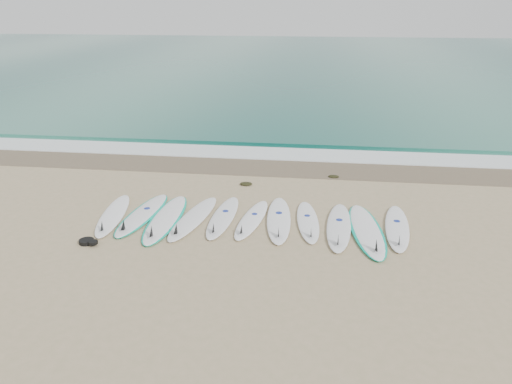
# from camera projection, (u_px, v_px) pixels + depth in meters

# --- Properties ---
(ground) EXTENTS (120.00, 120.00, 0.00)m
(ground) POSITION_uv_depth(u_px,v_px,m) (251.00, 222.00, 11.73)
(ground) COLOR tan
(ocean) EXTENTS (120.00, 55.00, 0.03)m
(ocean) POSITION_uv_depth(u_px,v_px,m) (303.00, 60.00, 41.76)
(ocean) COLOR #1F6456
(ocean) RESTS_ON ground
(wet_sand_band) EXTENTS (120.00, 1.80, 0.01)m
(wet_sand_band) POSITION_uv_depth(u_px,v_px,m) (269.00, 167.00, 15.52)
(wet_sand_band) COLOR brown
(wet_sand_band) RESTS_ON ground
(foam_band) EXTENTS (120.00, 1.40, 0.04)m
(foam_band) POSITION_uv_depth(u_px,v_px,m) (273.00, 154.00, 16.81)
(foam_band) COLOR silver
(foam_band) RESTS_ON ground
(wave_crest) EXTENTS (120.00, 1.00, 0.10)m
(wave_crest) POSITION_uv_depth(u_px,v_px,m) (277.00, 141.00, 18.18)
(wave_crest) COLOR #1F6456
(wave_crest) RESTS_ON ground
(surfboard_0) EXTENTS (0.89, 2.62, 0.33)m
(surfboard_0) POSITION_uv_depth(u_px,v_px,m) (112.00, 215.00, 11.95)
(surfboard_0) COLOR white
(surfboard_0) RESTS_ON ground
(surfboard_1) EXTENTS (0.91, 2.73, 0.34)m
(surfboard_1) POSITION_uv_depth(u_px,v_px,m) (142.00, 215.00, 12.01)
(surfboard_1) COLOR silver
(surfboard_1) RESTS_ON ground
(surfboard_2) EXTENTS (0.70, 2.88, 0.37)m
(surfboard_2) POSITION_uv_depth(u_px,v_px,m) (165.00, 219.00, 11.77)
(surfboard_2) COLOR white
(surfboard_2) RESTS_ON ground
(surfboard_3) EXTENTS (0.97, 2.74, 0.34)m
(surfboard_3) POSITION_uv_depth(u_px,v_px,m) (192.00, 219.00, 11.78)
(surfboard_3) COLOR white
(surfboard_3) RESTS_ON ground
(surfboard_4) EXTENTS (0.64, 2.56, 0.33)m
(surfboard_4) POSITION_uv_depth(u_px,v_px,m) (222.00, 217.00, 11.84)
(surfboard_4) COLOR white
(surfboard_4) RESTS_ON ground
(surfboard_5) EXTENTS (0.81, 2.39, 0.30)m
(surfboard_5) POSITION_uv_depth(u_px,v_px,m) (251.00, 220.00, 11.73)
(surfboard_5) COLOR white
(surfboard_5) RESTS_ON ground
(surfboard_6) EXTENTS (0.76, 2.74, 0.35)m
(surfboard_6) POSITION_uv_depth(u_px,v_px,m) (279.00, 220.00, 11.70)
(surfboard_6) COLOR white
(surfboard_6) RESTS_ON ground
(surfboard_7) EXTENTS (0.74, 2.41, 0.30)m
(surfboard_7) POSITION_uv_depth(u_px,v_px,m) (308.00, 222.00, 11.62)
(surfboard_7) COLOR white
(surfboard_7) RESTS_ON ground
(surfboard_8) EXTENTS (0.69, 2.69, 0.34)m
(surfboard_8) POSITION_uv_depth(u_px,v_px,m) (339.00, 227.00, 11.34)
(surfboard_8) COLOR white
(surfboard_8) RESTS_ON ground
(surfboard_9) EXTENTS (0.98, 2.96, 0.37)m
(surfboard_9) POSITION_uv_depth(u_px,v_px,m) (367.00, 231.00, 11.18)
(surfboard_9) COLOR white
(surfboard_9) RESTS_ON ground
(surfboard_10) EXTENTS (0.78, 2.61, 0.33)m
(surfboard_10) POSITION_uv_depth(u_px,v_px,m) (397.00, 228.00, 11.29)
(surfboard_10) COLOR white
(surfboard_10) RESTS_ON ground
(seaweed_near) EXTENTS (0.35, 0.27, 0.07)m
(seaweed_near) POSITION_uv_depth(u_px,v_px,m) (246.00, 184.00, 14.05)
(seaweed_near) COLOR black
(seaweed_near) RESTS_ON ground
(seaweed_far) EXTENTS (0.32, 0.25, 0.06)m
(seaweed_far) POSITION_uv_depth(u_px,v_px,m) (334.00, 176.00, 14.63)
(seaweed_far) COLOR black
(seaweed_far) RESTS_ON ground
(leash_coil) EXTENTS (0.46, 0.36, 0.11)m
(leash_coil) POSITION_uv_depth(u_px,v_px,m) (88.00, 242.00, 10.68)
(leash_coil) COLOR black
(leash_coil) RESTS_ON ground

